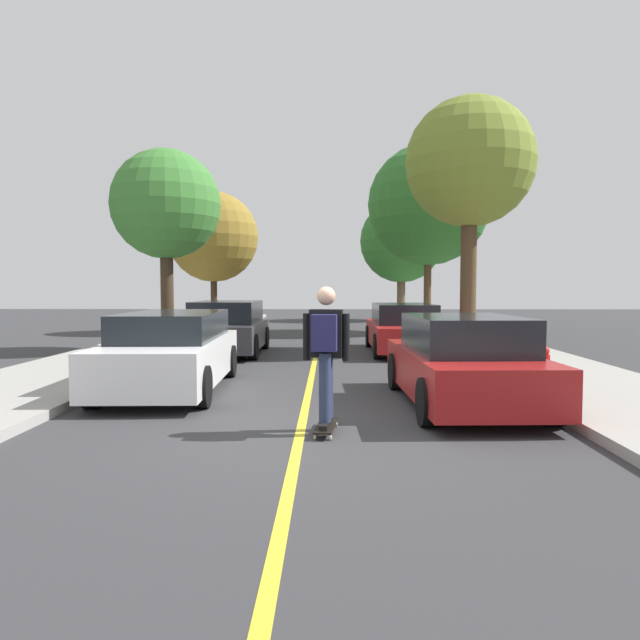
# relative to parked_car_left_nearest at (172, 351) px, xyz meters

# --- Properties ---
(ground) EXTENTS (80.00, 80.00, 0.00)m
(ground) POSITION_rel_parked_car_left_nearest_xyz_m (2.41, -3.04, -0.68)
(ground) COLOR #353538
(center_line) EXTENTS (0.12, 39.20, 0.01)m
(center_line) POSITION_rel_parked_car_left_nearest_xyz_m (2.41, 0.96, -0.68)
(center_line) COLOR gold
(center_line) RESTS_ON ground
(parked_car_left_nearest) EXTENTS (1.97, 4.49, 1.36)m
(parked_car_left_nearest) POSITION_rel_parked_car_left_nearest_xyz_m (0.00, 0.00, 0.00)
(parked_car_left_nearest) COLOR white
(parked_car_left_nearest) RESTS_ON ground
(parked_car_left_near) EXTENTS (1.97, 4.05, 1.42)m
(parked_car_left_near) POSITION_rel_parked_car_left_nearest_xyz_m (0.00, 5.55, 0.01)
(parked_car_left_near) COLOR #38383D
(parked_car_left_near) RESTS_ON ground
(parked_car_right_nearest) EXTENTS (1.97, 4.20, 1.37)m
(parked_car_right_nearest) POSITION_rel_parked_car_left_nearest_xyz_m (4.81, -1.26, -0.02)
(parked_car_right_nearest) COLOR maroon
(parked_car_right_nearest) RESTS_ON ground
(parked_car_right_near) EXTENTS (1.89, 4.41, 1.34)m
(parked_car_right_near) POSITION_rel_parked_car_left_nearest_xyz_m (4.81, 5.96, -0.03)
(parked_car_right_near) COLOR maroon
(parked_car_right_near) RESTS_ON ground
(street_tree_left_nearest) EXTENTS (3.02, 3.02, 5.47)m
(street_tree_left_nearest) POSITION_rel_parked_car_left_nearest_xyz_m (-1.77, 6.12, 3.38)
(street_tree_left_nearest) COLOR #3D2D1E
(street_tree_left_nearest) RESTS_ON sidewalk_left
(street_tree_left_near) EXTENTS (3.51, 3.51, 5.36)m
(street_tree_left_near) POSITION_rel_parked_car_left_nearest_xyz_m (-1.77, 12.74, 3.06)
(street_tree_left_near) COLOR #3D2D1E
(street_tree_left_near) RESTS_ON sidewalk_left
(street_tree_right_nearest) EXTENTS (3.51, 3.51, 6.81)m
(street_tree_right_nearest) POSITION_rel_parked_car_left_nearest_xyz_m (6.58, 6.03, 4.46)
(street_tree_right_nearest) COLOR #4C3823
(street_tree_right_nearest) RESTS_ON sidewalk_right
(street_tree_right_near) EXTENTS (4.67, 4.67, 7.17)m
(street_tree_right_near) POSITION_rel_parked_car_left_nearest_xyz_m (6.58, 12.75, 4.28)
(street_tree_right_near) COLOR #4C3823
(street_tree_right_near) RESTS_ON sidewalk_right
(street_tree_right_far) EXTENTS (4.40, 4.40, 6.29)m
(street_tree_right_far) POSITION_rel_parked_car_left_nearest_xyz_m (6.58, 21.17, 3.53)
(street_tree_right_far) COLOR brown
(street_tree_right_far) RESTS_ON sidewalk_right
(fire_hydrant) EXTENTS (0.20, 0.20, 0.70)m
(fire_hydrant) POSITION_rel_parked_car_left_nearest_xyz_m (6.31, -0.50, -0.20)
(fire_hydrant) COLOR #B2140F
(fire_hydrant) RESTS_ON sidewalk_right
(skateboard) EXTENTS (0.31, 0.86, 0.10)m
(skateboard) POSITION_rel_parked_car_left_nearest_xyz_m (2.73, -2.99, -0.60)
(skateboard) COLOR black
(skateboard) RESTS_ON ground
(skateboarder) EXTENTS (0.59, 0.71, 1.71)m
(skateboarder) POSITION_rel_parked_car_left_nearest_xyz_m (2.72, -3.03, 0.39)
(skateboarder) COLOR black
(skateboarder) RESTS_ON skateboard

